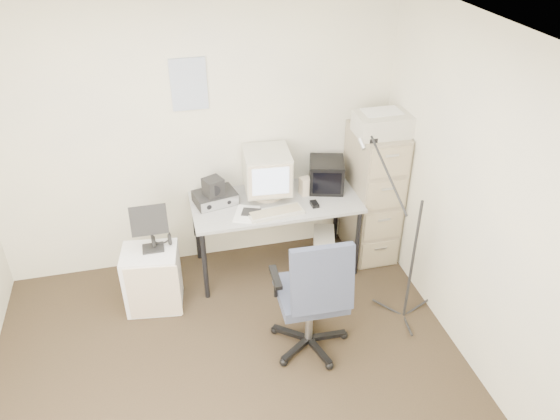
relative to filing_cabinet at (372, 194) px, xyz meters
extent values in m
cube|color=#32291B|center=(-1.58, -1.48, -0.66)|extent=(3.60, 3.60, 0.01)
cube|color=white|center=(-1.58, -1.48, 1.85)|extent=(3.60, 3.60, 0.01)
cube|color=#FCF3C6|center=(-1.58, 0.32, 0.60)|extent=(3.60, 0.02, 2.50)
cube|color=#FCF3C6|center=(0.22, -1.48, 0.60)|extent=(0.02, 3.60, 2.50)
cube|color=white|center=(-1.60, 0.31, 1.10)|extent=(0.30, 0.02, 0.44)
cube|color=gray|center=(0.00, 0.00, 0.00)|extent=(0.40, 0.60, 1.30)
cube|color=silver|center=(0.00, -0.07, 0.74)|extent=(0.49, 0.34, 0.19)
cube|color=#989993|center=(-0.95, -0.03, -0.29)|extent=(1.50, 0.70, 0.73)
cube|color=silver|center=(-1.00, 0.08, 0.30)|extent=(0.43, 0.45, 0.44)
cube|color=black|center=(-0.44, 0.08, 0.22)|extent=(0.39, 0.40, 0.28)
cube|color=beige|center=(-0.66, 0.02, 0.16)|extent=(0.10, 0.10, 0.17)
cube|color=silver|center=(-1.00, -0.25, 0.09)|extent=(0.50, 0.22, 0.03)
cube|color=black|center=(-0.63, -0.19, 0.10)|extent=(0.06, 0.10, 0.03)
cube|color=black|center=(-1.48, 0.07, 0.13)|extent=(0.41, 0.33, 0.10)
cube|color=black|center=(-1.49, 0.04, 0.26)|extent=(0.20, 0.19, 0.16)
cube|color=white|center=(-1.24, -0.20, 0.09)|extent=(0.28, 0.32, 0.02)
cube|color=silver|center=(-0.53, -0.22, -0.45)|extent=(0.30, 0.46, 0.40)
cube|color=#464F66|center=(-0.93, -1.10, -0.09)|extent=(0.66, 0.66, 1.11)
cube|color=white|center=(-2.10, -0.31, -0.37)|extent=(0.50, 0.42, 0.57)
cube|color=black|center=(-2.06, -0.28, 0.13)|extent=(0.33, 0.26, 0.43)
torus|color=black|center=(-1.98, -0.24, -0.03)|extent=(0.22, 0.22, 0.03)
cylinder|color=black|center=(-0.04, -0.97, 0.10)|extent=(0.03, 0.03, 1.51)
camera|label=1|loc=(-1.91, -4.10, 2.63)|focal=35.00mm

